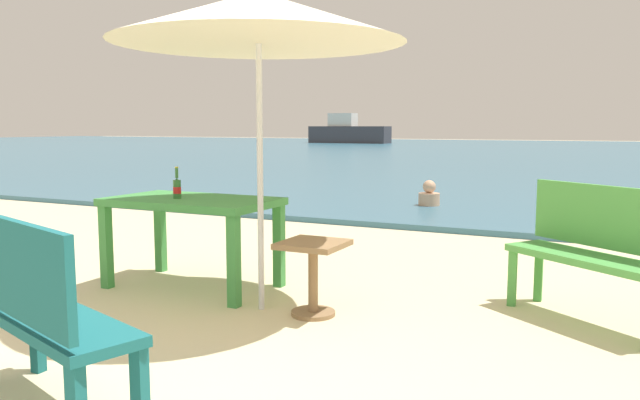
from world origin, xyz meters
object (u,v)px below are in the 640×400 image
at_px(side_table_wood, 313,267).
at_px(bench_teal_center, 35,304).
at_px(bench_green_left, 596,245).
at_px(picnic_table_green, 192,211).
at_px(swimmer_person, 429,196).
at_px(patio_umbrella, 258,18).
at_px(boat_tanker, 348,132).
at_px(beer_bottle_amber, 177,187).

height_order(side_table_wood, bench_teal_center, bench_teal_center).
xyz_separation_m(bench_teal_center, bench_green_left, (2.26, 2.70, 0.00)).
bearing_deg(bench_green_left, picnic_table_green, -171.34).
relative_size(picnic_table_green, bench_green_left, 1.18).
height_order(bench_teal_center, swimmer_person, bench_teal_center).
bearing_deg(patio_umbrella, boat_tanker, 112.63).
bearing_deg(beer_bottle_amber, boat_tanker, 111.56).
height_order(patio_umbrella, bench_teal_center, patio_umbrella).
bearing_deg(beer_bottle_amber, bench_green_left, 9.80).
relative_size(beer_bottle_amber, side_table_wood, 0.49).
height_order(beer_bottle_amber, side_table_wood, beer_bottle_amber).
bearing_deg(picnic_table_green, boat_tanker, 111.71).
bearing_deg(swimmer_person, bench_teal_center, -87.08).
relative_size(swimmer_person, boat_tanker, 0.07).
xyz_separation_m(picnic_table_green, patio_umbrella, (0.85, -0.29, 1.47)).
xyz_separation_m(beer_bottle_amber, bench_teal_center, (0.91, -2.15, -0.31)).
distance_m(patio_umbrella, boat_tanker, 42.53).
relative_size(side_table_wood, bench_green_left, 0.45).
height_order(beer_bottle_amber, bench_teal_center, beer_bottle_amber).
bearing_deg(swimmer_person, beer_bottle_amber, -95.14).
bearing_deg(boat_tanker, patio_umbrella, -67.37).
bearing_deg(picnic_table_green, patio_umbrella, -19.11).
height_order(picnic_table_green, side_table_wood, picnic_table_green).
bearing_deg(bench_green_left, patio_umbrella, -161.09).
height_order(beer_bottle_amber, patio_umbrella, patio_umbrella).
relative_size(picnic_table_green, side_table_wood, 2.59).
bearing_deg(bench_green_left, beer_bottle_amber, -170.20).
bearing_deg(bench_teal_center, patio_umbrella, 89.08).
relative_size(bench_green_left, swimmer_person, 2.90).
distance_m(bench_green_left, swimmer_person, 5.78).
relative_size(picnic_table_green, bench_teal_center, 1.12).
bearing_deg(beer_bottle_amber, side_table_wood, -7.69).
bearing_deg(patio_umbrella, bench_green_left, 18.91).
bearing_deg(boat_tanker, picnic_table_green, -68.29).
relative_size(bench_teal_center, swimmer_person, 3.05).
xyz_separation_m(picnic_table_green, bench_green_left, (3.08, 0.47, -0.11)).
bearing_deg(side_table_wood, patio_umbrella, -175.28).
bearing_deg(bench_teal_center, beer_bottle_amber, 112.87).
bearing_deg(swimmer_person, boat_tanker, 115.53).
height_order(patio_umbrella, side_table_wood, patio_umbrella).
distance_m(picnic_table_green, patio_umbrella, 1.72).
bearing_deg(picnic_table_green, side_table_wood, -11.64).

